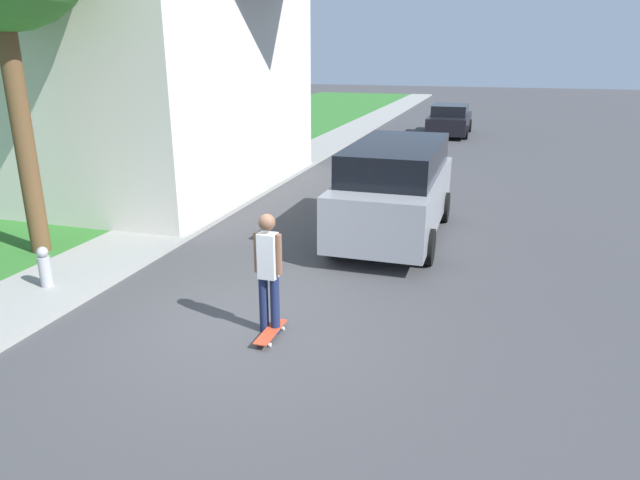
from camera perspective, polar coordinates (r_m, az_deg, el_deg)
ground_plane at (r=8.48m, az=-8.11°, el=-8.54°), size 120.00×120.00×0.00m
lawn at (r=17.51m, az=-23.73°, el=4.41°), size 10.00×80.00×0.08m
sidewalk at (r=15.03m, az=-10.86°, el=3.58°), size 1.80×80.00×0.10m
house at (r=18.14m, az=-21.66°, el=20.08°), size 10.58×9.59×8.93m
suv_parked at (r=12.16m, az=7.50°, el=5.17°), size 2.07×4.79×2.00m
car_down_street at (r=28.16m, az=12.84°, el=11.60°), size 1.91×4.24×1.41m
skateboarder at (r=7.87m, az=-5.20°, el=-2.80°), size 0.41×0.23×1.75m
skateboard at (r=8.09m, az=-4.95°, el=-9.16°), size 0.21×0.81×0.10m
fire_hydrant at (r=10.41m, az=-25.82°, el=-2.47°), size 0.20×0.20×0.69m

